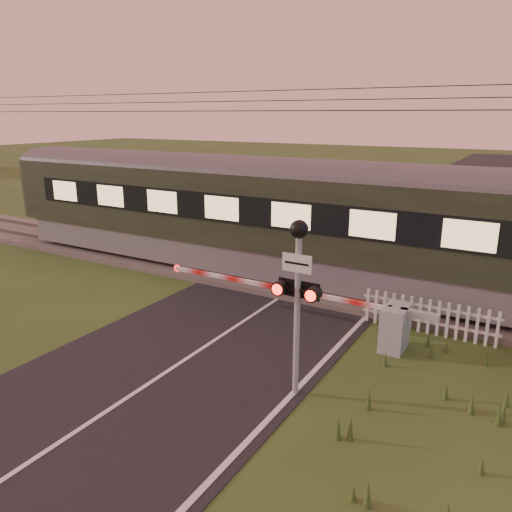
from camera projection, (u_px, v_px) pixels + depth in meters
The scene contains 7 objects.
ground at pixel (176, 367), 11.07m from camera, with size 160.00×160.00×0.00m, color #2E441A.
road at pixel (170, 371), 10.87m from camera, with size 6.00×140.00×0.03m.
track_bed at pixel (301, 282), 16.45m from camera, with size 140.00×3.40×0.39m.
overhead_wires at pixel (306, 103), 14.90m from camera, with size 120.00×0.62×0.62m.
boom_gate at pixel (378, 322), 11.94m from camera, with size 7.59×0.83×1.10m.
crossing_signal at pixel (298, 278), 9.34m from camera, with size 0.90×0.36×3.55m.
picket_fence at pixel (429, 317), 12.61m from camera, with size 3.40×0.08×0.93m.
Camera 1 is at (6.57, -7.71, 5.40)m, focal length 35.00 mm.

